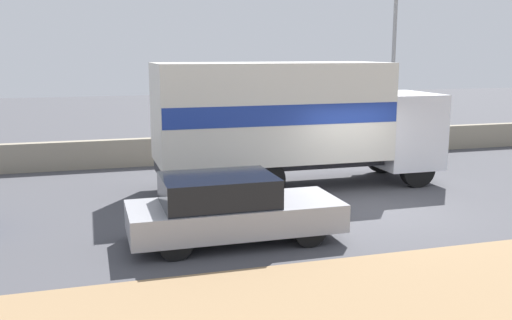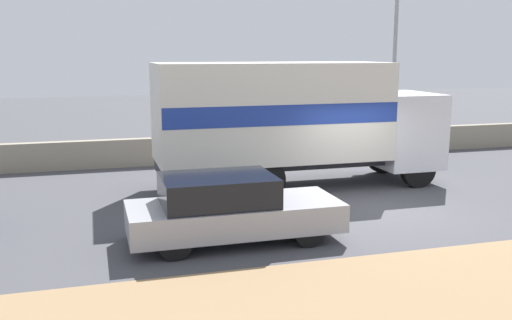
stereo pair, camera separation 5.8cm
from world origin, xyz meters
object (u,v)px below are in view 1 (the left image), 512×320
object	(u,v)px
street_lamp	(394,41)
box_truck	(292,117)
pedestrian	(426,135)
car_hatchback	(230,209)

from	to	relation	value
street_lamp	box_truck	world-z (taller)	street_lamp
street_lamp	box_truck	bearing A→B (deg)	-144.76
box_truck	pedestrian	size ratio (longest dim) A/B	4.45
car_hatchback	street_lamp	bearing A→B (deg)	44.35
street_lamp	car_hatchback	distance (m)	11.95
box_truck	pedestrian	bearing A→B (deg)	21.71
car_hatchback	pedestrian	distance (m)	11.01
box_truck	car_hatchback	world-z (taller)	box_truck
street_lamp	pedestrian	world-z (taller)	street_lamp
box_truck	car_hatchback	distance (m)	5.27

